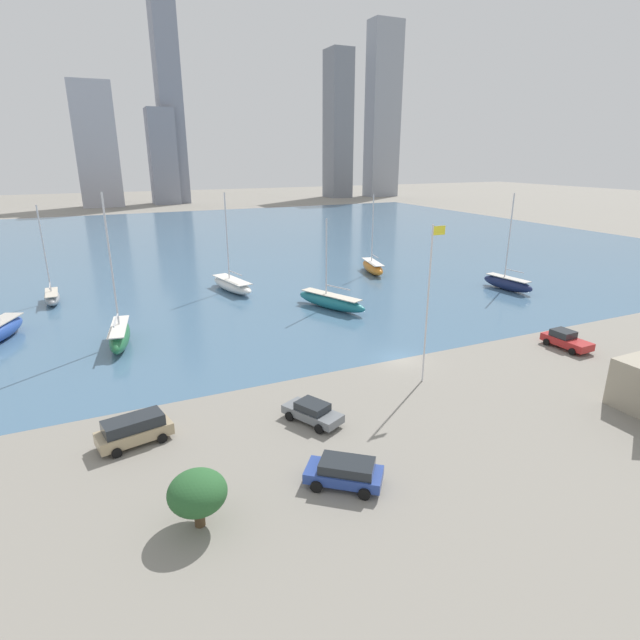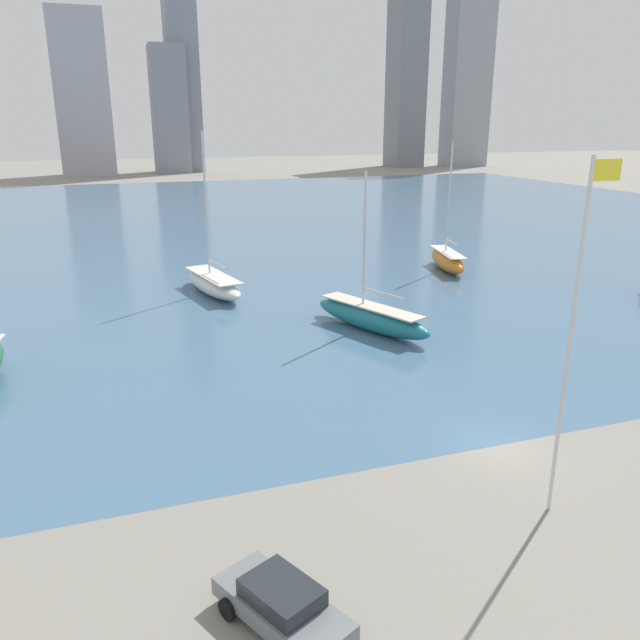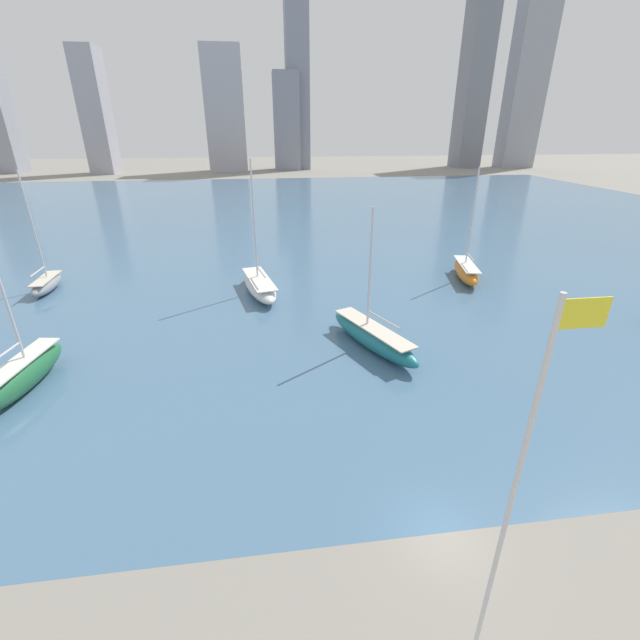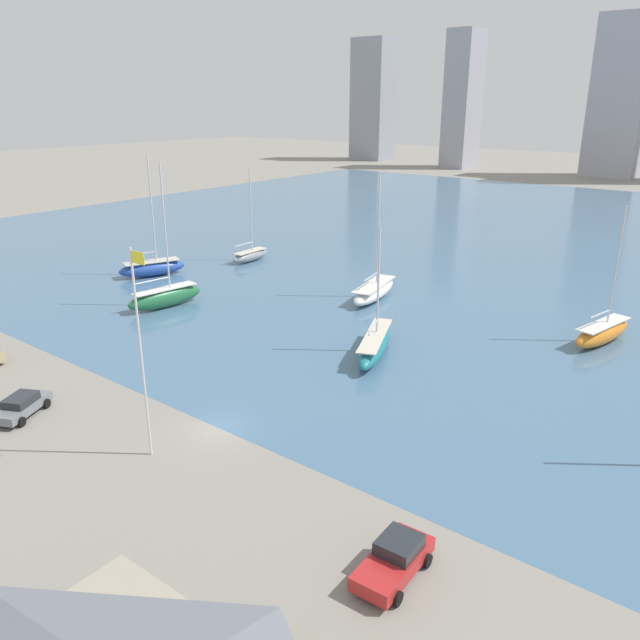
# 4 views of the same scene
# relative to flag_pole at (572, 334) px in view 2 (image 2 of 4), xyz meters

# --- Properties ---
(ground_plane) EXTENTS (500.00, 500.00, 0.00)m
(ground_plane) POSITION_rel_flag_pole_xyz_m (0.92, 4.83, -7.05)
(ground_plane) COLOR gray
(harbor_water) EXTENTS (180.00, 140.00, 0.00)m
(harbor_water) POSITION_rel_flag_pole_xyz_m (0.92, 74.83, -7.05)
(harbor_water) COLOR #476B89
(harbor_water) RESTS_ON ground_plane
(flag_pole) EXTENTS (1.24, 0.14, 13.11)m
(flag_pole) POSITION_rel_flag_pole_xyz_m (0.00, 0.00, 0.00)
(flag_pole) COLOR silver
(flag_pole) RESTS_ON ground_plane
(distant_city_skyline) EXTENTS (216.19, 21.24, 72.70)m
(distant_city_skyline) POSITION_rel_flag_pole_xyz_m (14.59, 176.08, 21.03)
(distant_city_skyline) COLOR #8E939E
(distant_city_skyline) RESTS_ON ground_plane
(sailboat_teal) EXTENTS (5.95, 10.49, 10.99)m
(sailboat_teal) POSITION_rel_flag_pole_xyz_m (2.07, 22.02, -6.07)
(sailboat_teal) COLOR #1E757F
(sailboat_teal) RESTS_ON harbor_water
(sailboat_orange) EXTENTS (3.82, 8.72, 12.36)m
(sailboat_orange) POSITION_rel_flag_pole_xyz_m (16.76, 36.87, -6.01)
(sailboat_orange) COLOR orange
(sailboat_orange) RESTS_ON harbor_water
(sailboat_white) EXTENTS (4.61, 10.29, 13.43)m
(sailboat_white) POSITION_rel_flag_pole_xyz_m (-6.79, 35.42, -6.12)
(sailboat_white) COLOR white
(sailboat_white) RESTS_ON harbor_water
(parked_sedan_gray) EXTENTS (3.56, 4.77, 1.49)m
(parked_sedan_gray) POSITION_rel_flag_pole_xyz_m (-11.22, -2.32, -6.28)
(parked_sedan_gray) COLOR slate
(parked_sedan_gray) RESTS_ON ground_plane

